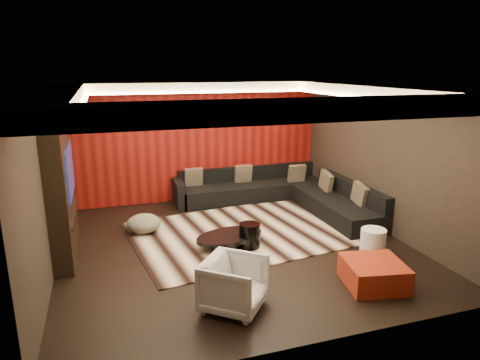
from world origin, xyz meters
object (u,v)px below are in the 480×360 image
object	(u,v)px
drum_stool	(250,235)
orange_ottoman	(374,273)
armchair	(234,284)
sectional_sofa	(282,195)
coffee_table	(230,240)
white_side_table	(373,244)

from	to	relation	value
drum_stool	orange_ottoman	world-z (taller)	drum_stool
armchair	sectional_sofa	bearing A→B (deg)	8.08
coffee_table	armchair	distance (m)	2.04
coffee_table	sectional_sofa	size ratio (longest dim) A/B	0.35
coffee_table	orange_ottoman	distance (m)	2.57
orange_ottoman	sectional_sofa	xyz separation A→B (m)	(0.21, 3.88, 0.08)
white_side_table	sectional_sofa	xyz separation A→B (m)	(-0.31, 3.10, 0.00)
white_side_table	orange_ottoman	bearing A→B (deg)	-123.52
coffee_table	white_side_table	xyz separation A→B (m)	(2.15, -1.20, 0.13)
orange_ottoman	sectional_sofa	world-z (taller)	sectional_sofa
drum_stool	orange_ottoman	bearing A→B (deg)	-54.51
coffee_table	orange_ottoman	world-z (taller)	orange_ottoman
coffee_table	white_side_table	size ratio (longest dim) A/B	2.44
white_side_table	sectional_sofa	distance (m)	3.11
orange_ottoman	coffee_table	bearing A→B (deg)	129.35
drum_stool	armchair	bearing A→B (deg)	-115.16
orange_ottoman	white_side_table	bearing A→B (deg)	56.48
drum_stool	armchair	world-z (taller)	armchair
white_side_table	armchair	distance (m)	2.78
drum_stool	sectional_sofa	bearing A→B (deg)	53.66
white_side_table	coffee_table	bearing A→B (deg)	150.86
white_side_table	orange_ottoman	distance (m)	0.95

